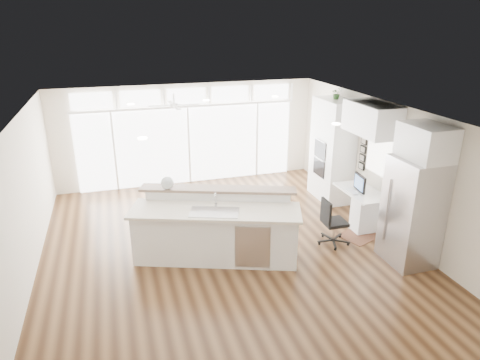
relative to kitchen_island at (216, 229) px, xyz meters
name	(u,v)px	position (x,y,z in m)	size (l,w,h in m)	color
floor	(227,250)	(0.29, 0.24, -0.63)	(7.00, 8.00, 0.02)	#3B2312
ceiling	(226,114)	(0.29, 0.24, 2.08)	(7.00, 8.00, 0.02)	silver
wall_back	(188,134)	(0.29, 4.24, 0.73)	(7.00, 0.04, 2.70)	silver
wall_front	(329,322)	(0.29, -3.76, 0.73)	(7.00, 0.04, 2.70)	silver
wall_left	(21,209)	(-3.21, 0.24, 0.73)	(0.04, 8.00, 2.70)	silver
wall_right	(388,168)	(3.79, 0.24, 0.73)	(0.04, 8.00, 2.70)	silver
glass_wall	(189,145)	(0.29, 4.18, 0.43)	(5.80, 0.06, 2.08)	white
transom_row	(187,96)	(0.29, 4.18, 1.76)	(5.90, 0.06, 0.40)	white
desk_window	(380,155)	(3.75, 0.54, 0.93)	(0.04, 0.85, 0.85)	white
ceiling_fan	(174,101)	(-0.21, 3.04, 1.86)	(1.16, 1.16, 0.32)	white
recessed_lights	(223,113)	(0.29, 0.44, 2.06)	(3.40, 3.00, 0.02)	white
oven_cabinet	(332,150)	(3.46, 2.04, 0.63)	(0.64, 1.20, 2.50)	white
desk_nook	(360,207)	(3.42, 0.54, -0.24)	(0.72, 1.30, 0.76)	white
upper_cabinets	(372,119)	(3.46, 0.54, 1.73)	(0.64, 1.30, 0.64)	white
refrigerator	(412,212)	(3.40, -1.11, 0.38)	(0.76, 0.90, 2.00)	silver
fridge_cabinet	(426,142)	(3.46, -1.11, 1.68)	(0.64, 0.90, 0.60)	white
framed_photos	(363,154)	(3.75, 1.16, 0.78)	(0.06, 0.22, 0.80)	black
kitchen_island	(216,229)	(0.00, 0.00, 0.00)	(3.12, 1.17, 1.24)	white
rug	(361,235)	(3.14, 0.02, -0.61)	(0.87, 0.63, 0.01)	#3A1C12
office_chair	(335,222)	(2.41, -0.13, -0.14)	(0.50, 0.46, 0.96)	black
fishbowl	(167,183)	(-0.75, 0.70, 0.74)	(0.25, 0.25, 0.25)	silver
monitor	(360,183)	(3.34, 0.54, 0.34)	(0.08, 0.48, 0.40)	black
keyboard	(352,192)	(3.17, 0.54, 0.15)	(0.13, 0.34, 0.02)	silver
potted_plant	(337,95)	(3.46, 2.04, 1.99)	(0.25, 0.27, 0.21)	#326129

